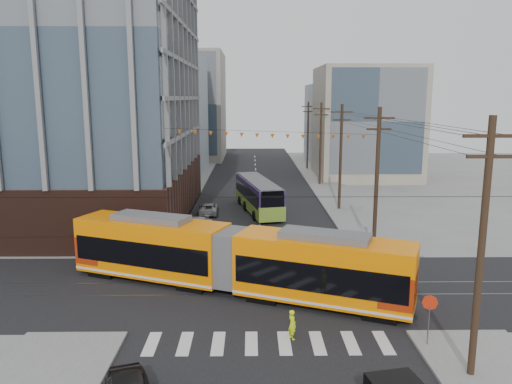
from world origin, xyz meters
TOP-DOWN VIEW (x-y plane):
  - ground at (0.00, 0.00)m, footprint 160.00×160.00m
  - office_building at (-22.00, 23.00)m, footprint 30.00×25.00m
  - bg_bldg_nw_near at (-17.00, 52.00)m, footprint 18.00×16.00m
  - bg_bldg_ne_near at (16.00, 48.00)m, footprint 14.00×14.00m
  - bg_bldg_nw_far at (-14.00, 72.00)m, footprint 16.00×18.00m
  - bg_bldg_ne_far at (18.00, 68.00)m, footprint 16.00×16.00m
  - utility_pole_near at (8.50, -6.00)m, footprint 0.30×0.30m
  - utility_pole_far at (8.50, 56.00)m, footprint 0.30×0.30m
  - streetcar at (-1.96, 3.69)m, footprint 20.93×10.90m
  - city_bus at (-0.04, 25.43)m, footprint 5.00×12.21m
  - parked_car_silver at (-5.08, 12.99)m, footprint 3.27×5.31m
  - parked_car_white at (-5.42, 17.34)m, footprint 2.34×4.89m
  - parked_car_grey at (-5.11, 24.05)m, footprint 2.13×4.28m
  - pedestrian at (1.20, -2.54)m, footprint 0.55×0.65m
  - stop_sign at (7.55, -3.44)m, footprint 0.88×0.88m
  - jersey_barrier at (8.30, 13.78)m, footprint 1.98×4.31m

SIDE VIEW (x-z plane):
  - ground at x=0.00m, z-range 0.00..0.00m
  - jersey_barrier at x=8.30m, z-range 0.00..0.84m
  - parked_car_grey at x=-5.11m, z-range 0.00..1.16m
  - parked_car_white at x=-5.42m, z-range 0.00..1.38m
  - pedestrian at x=1.20m, z-range 0.00..1.50m
  - parked_car_silver at x=-5.08m, z-range 0.00..1.65m
  - stop_sign at x=7.55m, z-range 0.00..2.44m
  - city_bus at x=-0.04m, z-range 0.00..3.38m
  - streetcar at x=-1.96m, z-range 0.00..4.12m
  - utility_pole_near at x=8.50m, z-range 0.00..11.00m
  - utility_pole_far at x=8.50m, z-range 0.00..11.00m
  - bg_bldg_ne_far at x=18.00m, z-range 0.00..14.00m
  - bg_bldg_ne_near at x=16.00m, z-range 0.00..16.00m
  - bg_bldg_nw_near at x=-17.00m, z-range 0.00..18.00m
  - bg_bldg_nw_far at x=-14.00m, z-range 0.00..20.00m
  - office_building at x=-22.00m, z-range 0.00..28.60m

